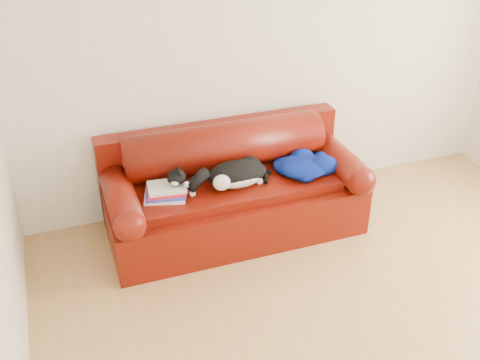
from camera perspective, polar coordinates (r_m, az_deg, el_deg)
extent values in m
plane|color=olive|center=(4.05, 14.16, -14.95)|extent=(4.50, 4.50, 0.00)
cube|color=beige|center=(4.88, 3.40, 12.19)|extent=(4.50, 0.02, 2.60)
cube|color=#3C0A02|center=(4.76, -0.61, -2.89)|extent=(2.10, 0.90, 0.42)
cube|color=#3C0A02|center=(4.59, -0.42, -0.71)|extent=(1.66, 0.62, 0.10)
cylinder|color=black|center=(4.44, -10.72, -9.27)|extent=(0.06, 0.06, 0.05)
cylinder|color=black|center=(4.95, 10.94, -4.61)|extent=(0.06, 0.06, 0.05)
cylinder|color=black|center=(4.97, -12.10, -4.63)|extent=(0.06, 0.06, 0.05)
cylinder|color=black|center=(5.43, 7.56, -0.88)|extent=(0.06, 0.06, 0.05)
cube|color=#3C0A02|center=(4.94, -2.00, 1.36)|extent=(2.10, 0.18, 0.85)
cylinder|color=#3C0A02|center=(4.73, -1.64, 3.46)|extent=(1.70, 0.40, 0.40)
cylinder|color=#3C0A02|center=(4.41, -12.12, -1.48)|extent=(0.24, 0.88, 0.24)
sphere|color=#3C0A02|center=(4.04, -11.13, -4.58)|extent=(0.24, 0.24, 0.24)
cylinder|color=#3C0A02|center=(4.93, 9.65, 2.37)|extent=(0.24, 0.88, 0.24)
sphere|color=#3C0A02|center=(4.60, 12.22, -0.07)|extent=(0.24, 0.24, 0.24)
cube|color=beige|center=(4.40, -7.51, -1.56)|extent=(0.36, 0.31, 0.02)
cube|color=white|center=(4.40, -7.51, -1.56)|extent=(0.35, 0.30, 0.02)
cube|color=#2132B5|center=(4.38, -7.54, -1.29)|extent=(0.35, 0.29, 0.02)
cube|color=white|center=(4.38, -7.54, -1.29)|extent=(0.33, 0.28, 0.02)
cube|color=#B01425|center=(4.37, -7.56, -1.01)|extent=(0.33, 0.27, 0.02)
cube|color=white|center=(4.37, -7.56, -1.01)|extent=(0.31, 0.26, 0.02)
cube|color=silver|center=(4.36, -7.58, -0.73)|extent=(0.31, 0.25, 0.02)
cube|color=white|center=(4.36, -7.58, -0.73)|extent=(0.30, 0.24, 0.02)
ellipsoid|color=black|center=(4.48, -0.31, 0.68)|extent=(0.55, 0.44, 0.20)
ellipsoid|color=silver|center=(4.45, 0.00, -0.10)|extent=(0.37, 0.28, 0.13)
ellipsoid|color=silver|center=(4.34, -1.87, -0.27)|extent=(0.18, 0.17, 0.13)
ellipsoid|color=black|center=(4.58, 0.95, 1.20)|extent=(0.26, 0.26, 0.17)
ellipsoid|color=black|center=(4.26, -3.44, -0.04)|extent=(0.19, 0.18, 0.13)
ellipsoid|color=silver|center=(4.23, -3.56, -0.53)|extent=(0.09, 0.08, 0.05)
sphere|color=#BF7272|center=(4.22, -3.74, -0.58)|extent=(0.02, 0.02, 0.02)
cone|color=black|center=(4.22, -3.00, 0.55)|extent=(0.07, 0.07, 0.06)
cone|color=black|center=(4.26, -3.60, 0.88)|extent=(0.07, 0.07, 0.06)
cylinder|color=black|center=(4.65, 2.16, 0.92)|extent=(0.15, 0.14, 0.04)
sphere|color=silver|center=(4.35, -2.08, -1.51)|extent=(0.05, 0.05, 0.05)
sphere|color=silver|center=(4.53, 1.98, -0.11)|extent=(0.05, 0.05, 0.05)
ellipsoid|color=#020C45|center=(4.68, 6.50, 1.45)|extent=(0.43, 0.39, 0.14)
ellipsoid|color=#020C45|center=(4.70, 8.40, 1.57)|extent=(0.27, 0.23, 0.16)
ellipsoid|color=#020C45|center=(4.70, 4.95, 1.46)|extent=(0.26, 0.30, 0.11)
ellipsoid|color=#020C45|center=(4.79, 6.28, 2.33)|extent=(0.22, 0.17, 0.16)
ellipsoid|color=#020C45|center=(4.59, 6.60, 0.57)|extent=(0.17, 0.18, 0.10)
ellipsoid|color=silver|center=(4.65, 7.73, 1.41)|extent=(0.19, 0.07, 0.04)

